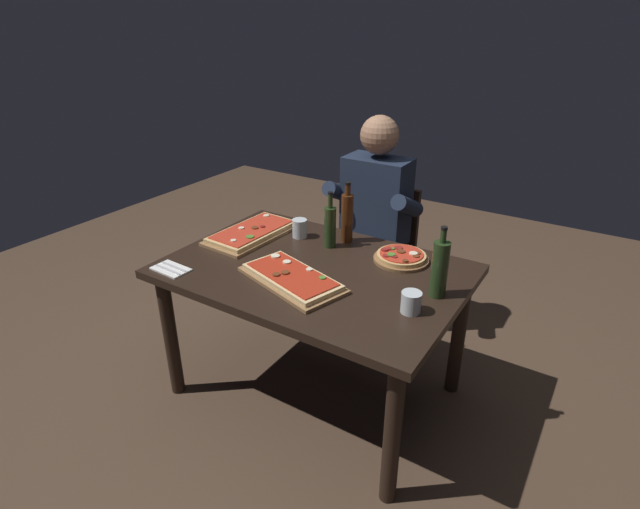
{
  "coord_description": "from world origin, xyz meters",
  "views": [
    {
      "loc": [
        1.16,
        -1.77,
        1.83
      ],
      "look_at": [
        0.0,
        0.05,
        0.79
      ],
      "focal_mm": 28.01,
      "sensor_mm": 36.0,
      "label": 1
    }
  ],
  "objects_px": {
    "pizza_rectangular_left": "(252,232)",
    "wine_bottle_dark": "(440,268)",
    "vinegar_bottle_green": "(330,226)",
    "pizza_rectangular_front": "(292,278)",
    "tumbler_near_camera": "(300,229)",
    "dining_table": "(314,285)",
    "tumbler_far_side": "(411,303)",
    "seated_diner": "(372,217)",
    "oil_bottle_amber": "(347,217)",
    "pizza_round_far": "(401,257)",
    "diner_chair": "(379,248)"
  },
  "relations": [
    {
      "from": "pizza_rectangular_left",
      "to": "vinegar_bottle_green",
      "type": "xyz_separation_m",
      "value": [
        0.43,
        0.11,
        0.1
      ]
    },
    {
      "from": "pizza_rectangular_left",
      "to": "oil_bottle_amber",
      "type": "height_order",
      "value": "oil_bottle_amber"
    },
    {
      "from": "dining_table",
      "to": "diner_chair",
      "type": "xyz_separation_m",
      "value": [
        -0.07,
        0.86,
        -0.16
      ]
    },
    {
      "from": "dining_table",
      "to": "pizza_rectangular_left",
      "type": "bearing_deg",
      "value": 164.33
    },
    {
      "from": "vinegar_bottle_green",
      "to": "tumbler_far_side",
      "type": "height_order",
      "value": "vinegar_bottle_green"
    },
    {
      "from": "tumbler_near_camera",
      "to": "tumbler_far_side",
      "type": "xyz_separation_m",
      "value": [
        0.81,
        -0.38,
        -0.0
      ]
    },
    {
      "from": "wine_bottle_dark",
      "to": "tumbler_far_side",
      "type": "distance_m",
      "value": 0.21
    },
    {
      "from": "oil_bottle_amber",
      "to": "vinegar_bottle_green",
      "type": "bearing_deg",
      "value": -110.64
    },
    {
      "from": "pizza_round_far",
      "to": "diner_chair",
      "type": "relative_size",
      "value": 0.31
    },
    {
      "from": "dining_table",
      "to": "pizza_rectangular_left",
      "type": "relative_size",
      "value": 2.6
    },
    {
      "from": "pizza_round_far",
      "to": "pizza_rectangular_left",
      "type": "bearing_deg",
      "value": -169.42
    },
    {
      "from": "pizza_rectangular_left",
      "to": "wine_bottle_dark",
      "type": "distance_m",
      "value": 1.09
    },
    {
      "from": "pizza_rectangular_front",
      "to": "pizza_round_far",
      "type": "bearing_deg",
      "value": 54.27
    },
    {
      "from": "oil_bottle_amber",
      "to": "tumbler_far_side",
      "type": "height_order",
      "value": "oil_bottle_amber"
    },
    {
      "from": "pizza_rectangular_front",
      "to": "vinegar_bottle_green",
      "type": "xyz_separation_m",
      "value": [
        -0.05,
        0.42,
        0.1
      ]
    },
    {
      "from": "dining_table",
      "to": "tumbler_far_side",
      "type": "distance_m",
      "value": 0.57
    },
    {
      "from": "tumbler_far_side",
      "to": "seated_diner",
      "type": "bearing_deg",
      "value": 125.46
    },
    {
      "from": "oil_bottle_amber",
      "to": "tumbler_far_side",
      "type": "relative_size",
      "value": 3.64
    },
    {
      "from": "pizza_rectangular_front",
      "to": "seated_diner",
      "type": "distance_m",
      "value": 0.91
    },
    {
      "from": "oil_bottle_amber",
      "to": "diner_chair",
      "type": "distance_m",
      "value": 0.64
    },
    {
      "from": "pizza_rectangular_front",
      "to": "tumbler_near_camera",
      "type": "relative_size",
      "value": 5.57
    },
    {
      "from": "pizza_rectangular_front",
      "to": "pizza_rectangular_left",
      "type": "height_order",
      "value": "same"
    },
    {
      "from": "pizza_rectangular_left",
      "to": "tumbler_far_side",
      "type": "distance_m",
      "value": 1.07
    },
    {
      "from": "dining_table",
      "to": "tumbler_near_camera",
      "type": "distance_m",
      "value": 0.4
    },
    {
      "from": "pizza_rectangular_left",
      "to": "wine_bottle_dark",
      "type": "bearing_deg",
      "value": -3.9
    },
    {
      "from": "dining_table",
      "to": "tumbler_far_side",
      "type": "relative_size",
      "value": 15.6
    },
    {
      "from": "pizza_round_far",
      "to": "diner_chair",
      "type": "height_order",
      "value": "diner_chair"
    },
    {
      "from": "pizza_rectangular_front",
      "to": "seated_diner",
      "type": "xyz_separation_m",
      "value": [
        -0.05,
        0.9,
        -0.02
      ]
    },
    {
      "from": "pizza_rectangular_left",
      "to": "vinegar_bottle_green",
      "type": "distance_m",
      "value": 0.45
    },
    {
      "from": "pizza_rectangular_left",
      "to": "seated_diner",
      "type": "distance_m",
      "value": 0.73
    },
    {
      "from": "pizza_round_far",
      "to": "seated_diner",
      "type": "xyz_separation_m",
      "value": [
        -0.38,
        0.44,
        -0.02
      ]
    },
    {
      "from": "oil_bottle_amber",
      "to": "diner_chair",
      "type": "height_order",
      "value": "oil_bottle_amber"
    },
    {
      "from": "pizza_round_far",
      "to": "tumbler_near_camera",
      "type": "distance_m",
      "value": 0.59
    },
    {
      "from": "dining_table",
      "to": "wine_bottle_dark",
      "type": "relative_size",
      "value": 4.37
    },
    {
      "from": "diner_chair",
      "to": "tumbler_near_camera",
      "type": "bearing_deg",
      "value": -108.68
    },
    {
      "from": "pizza_rectangular_front",
      "to": "diner_chair",
      "type": "xyz_separation_m",
      "value": [
        -0.05,
        1.02,
        -0.27
      ]
    },
    {
      "from": "oil_bottle_amber",
      "to": "pizza_rectangular_left",
      "type": "bearing_deg",
      "value": -155.4
    },
    {
      "from": "pizza_round_far",
      "to": "tumbler_far_side",
      "type": "bearing_deg",
      "value": -61.29
    },
    {
      "from": "tumbler_near_camera",
      "to": "tumbler_far_side",
      "type": "bearing_deg",
      "value": -25.35
    },
    {
      "from": "pizza_round_far",
      "to": "tumbler_near_camera",
      "type": "relative_size",
      "value": 2.69
    },
    {
      "from": "diner_chair",
      "to": "pizza_rectangular_left",
      "type": "bearing_deg",
      "value": -120.89
    },
    {
      "from": "diner_chair",
      "to": "seated_diner",
      "type": "height_order",
      "value": "seated_diner"
    },
    {
      "from": "dining_table",
      "to": "oil_bottle_amber",
      "type": "xyz_separation_m",
      "value": [
        -0.02,
        0.35,
        0.23
      ]
    },
    {
      "from": "pizza_rectangular_front",
      "to": "pizza_round_far",
      "type": "distance_m",
      "value": 0.57
    },
    {
      "from": "vinegar_bottle_green",
      "to": "tumbler_far_side",
      "type": "xyz_separation_m",
      "value": [
        0.61,
        -0.37,
        -0.08
      ]
    },
    {
      "from": "pizza_rectangular_front",
      "to": "diner_chair",
      "type": "relative_size",
      "value": 0.64
    },
    {
      "from": "pizza_round_far",
      "to": "seated_diner",
      "type": "height_order",
      "value": "seated_diner"
    },
    {
      "from": "pizza_rectangular_front",
      "to": "pizza_round_far",
      "type": "relative_size",
      "value": 2.07
    },
    {
      "from": "pizza_rectangular_front",
      "to": "pizza_round_far",
      "type": "xyz_separation_m",
      "value": [
        0.33,
        0.46,
        0.0
      ]
    },
    {
      "from": "tumbler_near_camera",
      "to": "tumbler_far_side",
      "type": "distance_m",
      "value": 0.89
    }
  ]
}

